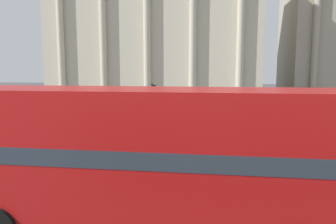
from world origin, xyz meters
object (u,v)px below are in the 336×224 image
Objects in this scene: plaza_building_left at (157,36)px; car_navy at (122,136)px; traffic_light_far at (153,98)px; pedestrian_blue at (327,114)px; car_silver at (222,122)px; double_decker_bus at (148,155)px; pedestrian_black at (292,136)px; traffic_light_mid at (316,111)px.

plaza_building_left is 32.59m from car_navy.
pedestrian_blue is at bearing 7.10° from traffic_light_far.
car_navy is 1.00× the size of car_silver.
double_decker_bus reaches higher than pedestrian_black.
double_decker_bus is 12.29m from traffic_light_mid.
traffic_light_mid reaches higher than pedestrian_black.
traffic_light_mid is (7.18, 9.97, 0.07)m from double_decker_bus.
car_silver is (9.42, -25.42, -8.84)m from plaza_building_left.
pedestrian_blue is (13.86, 1.73, -1.23)m from traffic_light_far.
pedestrian_black is (13.19, -30.83, -8.60)m from plaza_building_left.
plaza_building_left is at bearing 114.81° from traffic_light_mid.
car_silver is at bearing 60.74° from pedestrian_blue.
pedestrian_black is (-1.12, 0.13, -1.43)m from traffic_light_mid.
car_navy is (-10.78, -0.20, -1.67)m from traffic_light_mid.
double_decker_bus is 0.34× the size of plaza_building_left.
pedestrian_blue reaches higher than car_silver.
traffic_light_mid is at bearing 107.14° from pedestrian_blue.
plaza_building_left is 8.33× the size of traffic_light_mid.
plaza_building_left is 7.18× the size of car_navy.
pedestrian_black is at bearing 100.86° from pedestrian_blue.
pedestrian_blue reaches higher than car_navy.
plaza_building_left is 34.86m from traffic_light_mid.
car_navy and car_silver have the same top height.
traffic_light_mid is (14.31, -30.97, -7.17)m from plaza_building_left.
plaza_building_left is 16.79× the size of pedestrian_blue.
traffic_light_far is at bearing -38.15° from car_navy.
car_navy is at bearing 114.05° from double_decker_bus.
traffic_light_far is 1.92× the size of pedestrian_blue.
traffic_light_far reaches higher than pedestrian_black.
car_navy is (-3.60, 9.77, -1.60)m from double_decker_bus.
plaza_building_left reaches higher than traffic_light_far.
plaza_building_left is 28.51m from car_silver.
traffic_light_mid is 9.75m from pedestrian_blue.
plaza_building_left reaches higher than car_navy.
car_silver is at bearing -17.56° from traffic_light_far.
traffic_light_mid is at bearing 58.06° from double_decker_bus.
car_navy is 16.99m from pedestrian_blue.
traffic_light_far is at bearing 105.37° from car_silver.
pedestrian_black reaches higher than car_navy.
traffic_light_mid is 1.05× the size of traffic_light_far.
car_silver is 2.34× the size of pedestrian_blue.
pedestrian_black is at bearing -66.83° from plaza_building_left.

